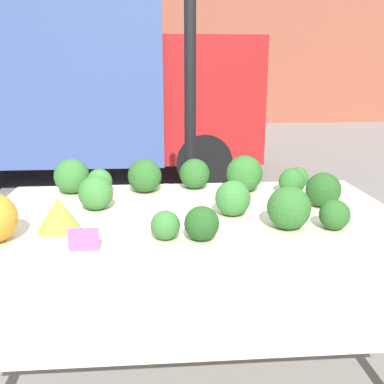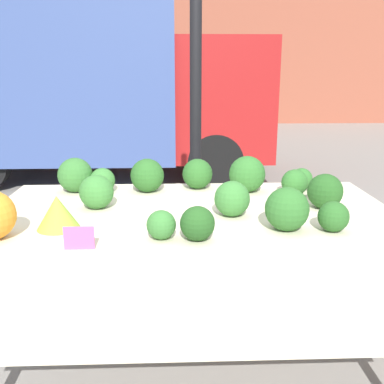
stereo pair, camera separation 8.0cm
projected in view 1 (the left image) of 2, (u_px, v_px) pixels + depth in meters
The scene contains 21 objects.
ground_plane at pixel (192, 359), 2.24m from camera, with size 40.00×40.00×0.00m, color gray.
building_facade at pixel (160, 32), 11.51m from camera, with size 16.00×0.60×4.65m.
tent_pole at pixel (190, 109), 2.69m from camera, with size 0.07×0.07×2.32m.
parked_truck at pixel (81, 82), 5.79m from camera, with size 4.13×1.99×2.34m.
market_table at pixel (193, 233), 2.00m from camera, with size 1.81×0.94×0.78m.
romanesco_head at pixel (59, 214), 1.75m from camera, with size 0.17×0.17×0.13m.
broccoli_head_0 at pixel (145, 176), 2.29m from camera, with size 0.17×0.17×0.17m.
broccoli_head_1 at pixel (233, 198), 1.92m from camera, with size 0.15×0.15×0.15m.
broccoli_head_2 at pixel (100, 181), 2.27m from camera, with size 0.13×0.13×0.13m.
broccoli_head_3 at pixel (244, 174), 2.31m from camera, with size 0.19×0.19×0.19m.
broccoli_head_4 at pixel (292, 182), 2.26m from camera, with size 0.13×0.13×0.13m.
broccoli_head_5 at pixel (72, 176), 2.27m from camera, with size 0.18×0.18×0.18m.
broccoli_head_6 at pixel (335, 215), 1.76m from camera, with size 0.12×0.12×0.12m.
broccoli_head_7 at pixel (298, 178), 2.37m from camera, with size 0.11×0.11×0.11m.
broccoli_head_8 at pixel (202, 223), 1.65m from camera, with size 0.13×0.13×0.13m.
broccoli_head_9 at pixel (165, 225), 1.66m from camera, with size 0.11×0.11×0.11m.
broccoli_head_10 at pixel (96, 193), 2.01m from camera, with size 0.16×0.16×0.16m.
broccoli_head_11 at pixel (195, 174), 2.36m from camera, with size 0.16×0.16×0.16m.
broccoli_head_12 at pixel (289, 208), 1.76m from camera, with size 0.17×0.17×0.17m.
broccoli_head_13 at pixel (323, 190), 2.05m from camera, with size 0.16×0.16×0.16m.
price_sign at pixel (84, 240), 1.55m from camera, with size 0.11×0.01×0.08m.
Camera 1 is at (-0.15, -1.93, 1.40)m, focal length 42.00 mm.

